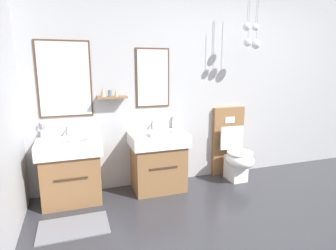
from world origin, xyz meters
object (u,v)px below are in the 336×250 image
Objects in this scene: vanity_sink_left at (71,169)px; soap_dispenser at (174,123)px; vanity_sink_right at (158,160)px; folded_hand_towel at (159,134)px; toilet at (233,152)px; toothbrush_cup at (43,133)px.

soap_dispenser reaches higher than vanity_sink_left.
folded_hand_towel is (-0.04, -0.16, 0.38)m from vanity_sink_right.
vanity_sink_right is 3.43× the size of folded_hand_towel.
vanity_sink_left is 4.26× the size of soap_dispenser.
toilet is 4.55× the size of folded_hand_towel.
toilet is (2.19, 0.02, -0.02)m from vanity_sink_left.
soap_dispenser is at bearing 8.14° from vanity_sink_left.
soap_dispenser is (1.63, 0.01, 0.02)m from toothbrush_cup.
vanity_sink_left is 0.75× the size of toilet.
folded_hand_towel is at bearing -132.49° from soap_dispenser.
toilet reaches higher than folded_hand_towel.
toothbrush_cup is (-2.47, 0.16, 0.44)m from toilet.
toilet is 0.97m from soap_dispenser.
toilet is 1.25m from folded_hand_towel.
vanity_sink_right is 1.13m from toilet.
vanity_sink_right is at bearing 0.00° from vanity_sink_left.
toilet is at bearing 0.59° from vanity_sink_left.
folded_hand_towel is (-1.17, -0.18, 0.40)m from toilet.
toilet is at bearing -11.51° from soap_dispenser.
vanity_sink_left and vanity_sink_right have the same top height.
vanity_sink_left is at bearing 171.01° from folded_hand_towel.
soap_dispenser is at bearing 0.36° from toothbrush_cup.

